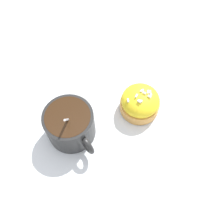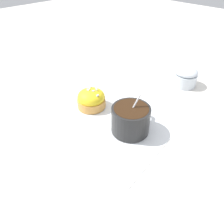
{
  "view_description": "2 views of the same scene",
  "coord_description": "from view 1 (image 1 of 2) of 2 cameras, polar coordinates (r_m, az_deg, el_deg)",
  "views": [
    {
      "loc": [
        0.08,
        0.22,
        0.47
      ],
      "look_at": [
        -0.01,
        0.0,
        0.04
      ],
      "focal_mm": 42.0,
      "sensor_mm": 36.0,
      "label": 1
    },
    {
      "loc": [
        0.32,
        -0.31,
        0.36
      ],
      "look_at": [
        0.02,
        -0.01,
        0.04
      ],
      "focal_mm": 35.0,
      "sensor_mm": 36.0,
      "label": 2
    }
  ],
  "objects": [
    {
      "name": "frosted_pastry",
      "position": [
        0.52,
        6.25,
        1.91
      ],
      "size": [
        0.08,
        0.08,
        0.06
      ],
      "color": "#D19347",
      "rests_on": "paper_napkin"
    },
    {
      "name": "ground_plane",
      "position": [
        0.53,
        -1.14,
        -1.79
      ],
      "size": [
        3.0,
        3.0,
        0.0
      ],
      "primitive_type": "plane",
      "color": "silver"
    },
    {
      "name": "coffee_cup",
      "position": [
        0.49,
        -9.09,
        -2.65
      ],
      "size": [
        0.09,
        0.12,
        0.1
      ],
      "color": "black",
      "rests_on": "paper_napkin"
    },
    {
      "name": "paper_napkin",
      "position": [
        0.53,
        -1.14,
        -1.72
      ],
      "size": [
        0.36,
        0.33,
        0.0
      ],
      "color": "white",
      "rests_on": "ground_plane"
    }
  ]
}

